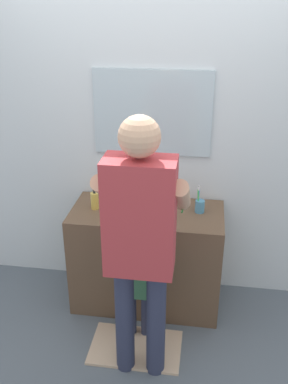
# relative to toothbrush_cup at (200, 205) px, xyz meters

# --- Properties ---
(ground_plane) EXTENTS (14.00, 14.00, 0.00)m
(ground_plane) POSITION_rel_toothbrush_cup_xyz_m (-0.39, -0.35, -0.87)
(ground_plane) COLOR slate
(back_wall) EXTENTS (4.40, 0.10, 2.70)m
(back_wall) POSITION_rel_toothbrush_cup_xyz_m (-0.39, 0.27, 0.48)
(back_wall) COLOR silver
(back_wall) RESTS_ON ground
(vanity_cabinet) EXTENTS (1.14, 0.54, 0.82)m
(vanity_cabinet) POSITION_rel_toothbrush_cup_xyz_m (-0.39, -0.05, -0.46)
(vanity_cabinet) COLOR brown
(vanity_cabinet) RESTS_ON ground
(sink_basin) EXTENTS (0.33, 0.33, 0.11)m
(sink_basin) POSITION_rel_toothbrush_cup_xyz_m (-0.39, -0.07, 0.00)
(sink_basin) COLOR white
(sink_basin) RESTS_ON vanity_cabinet
(faucet) EXTENTS (0.18, 0.14, 0.18)m
(faucet) POSITION_rel_toothbrush_cup_xyz_m (-0.39, 0.13, 0.03)
(faucet) COLOR #B7BABF
(faucet) RESTS_ON vanity_cabinet
(toothbrush_cup) EXTENTS (0.07, 0.07, 0.21)m
(toothbrush_cup) POSITION_rel_toothbrush_cup_xyz_m (0.00, 0.00, 0.00)
(toothbrush_cup) COLOR #4C8EB2
(toothbrush_cup) RESTS_ON vanity_cabinet
(soap_bottle) EXTENTS (0.06, 0.06, 0.16)m
(soap_bottle) POSITION_rel_toothbrush_cup_xyz_m (-0.78, -0.06, 0.01)
(soap_bottle) COLOR gold
(soap_bottle) RESTS_ON vanity_cabinet
(bath_mat) EXTENTS (0.64, 0.40, 0.02)m
(bath_mat) POSITION_rel_toothbrush_cup_xyz_m (-0.39, -0.60, -0.86)
(bath_mat) COLOR #CCAD8E
(bath_mat) RESTS_ON ground
(child_toddler) EXTENTS (0.24, 0.25, 0.80)m
(child_toddler) POSITION_rel_toothbrush_cup_xyz_m (-0.39, -0.45, -0.40)
(child_toddler) COLOR #2D334C
(child_toddler) RESTS_ON ground
(adult_parent) EXTENTS (0.54, 0.57, 1.74)m
(adult_parent) POSITION_rel_toothbrush_cup_xyz_m (-0.33, -0.74, 0.17)
(adult_parent) COLOR #2D334C
(adult_parent) RESTS_ON ground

